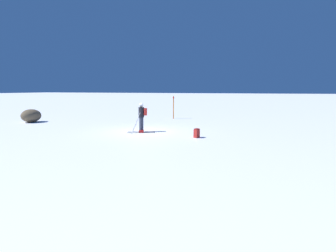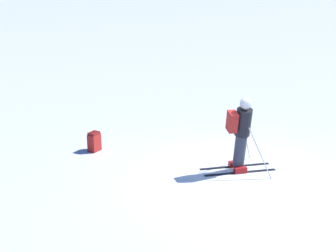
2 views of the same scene
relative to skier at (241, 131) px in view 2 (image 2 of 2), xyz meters
name	(u,v)px [view 2 (image 2 of 2)]	position (x,y,z in m)	size (l,w,h in m)	color
ground_plane	(237,176)	(-0.20, 0.04, -1.00)	(300.00, 300.00, 0.00)	white
skier	(241,131)	(0.00, 0.00, 0.00)	(1.31, 1.73, 1.81)	black
spare_backpack	(94,142)	(0.81, 3.63, -0.75)	(0.36, 0.32, 0.50)	#AD231E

